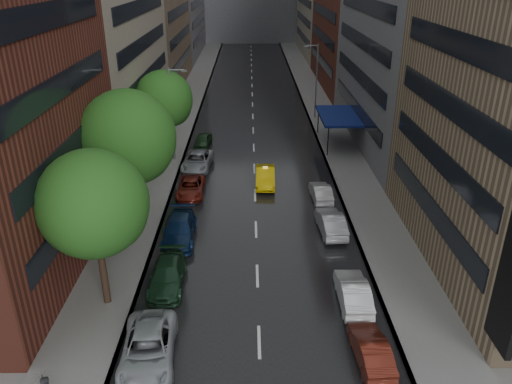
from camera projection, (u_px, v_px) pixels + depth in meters
road at (253, 108)px, 67.50m from camera, size 14.00×140.00×0.01m
sidewalk_left at (186, 108)px, 67.36m from camera, size 4.00×140.00×0.15m
sidewalk_right at (319, 108)px, 67.58m from camera, size 4.00×140.00×0.15m
tree_near at (93, 204)px, 25.93m from camera, size 5.82×5.82×9.27m
tree_mid at (128, 138)px, 33.33m from camera, size 6.53×6.53×10.41m
tree_far at (164, 99)px, 47.48m from camera, size 5.51×5.51×8.79m
taxi at (265, 176)px, 43.73m from camera, size 1.74×4.71×1.54m
parked_cars_left at (183, 215)px, 37.03m from camera, size 2.97×36.60×1.57m
parked_cars_right at (340, 252)px, 32.35m from camera, size 1.91×22.60×1.53m
street_lamp_left at (173, 113)px, 47.18m from camera, size 1.74×0.22×9.00m
street_lamp_right at (316, 80)px, 61.02m from camera, size 1.74×0.22×9.00m
awning at (338, 116)px, 52.66m from camera, size 4.00×8.00×3.12m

